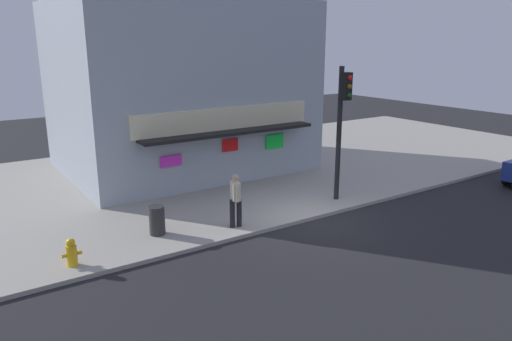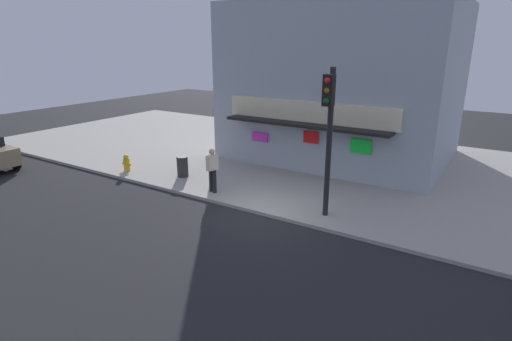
% 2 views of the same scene
% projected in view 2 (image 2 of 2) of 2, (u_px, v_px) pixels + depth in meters
% --- Properties ---
extents(ground_plane, '(57.63, 57.63, 0.00)m').
position_uv_depth(ground_plane, '(259.00, 215.00, 13.93)').
color(ground_plane, '#232326').
extents(sidewalk, '(38.42, 13.85, 0.13)m').
position_uv_depth(sidewalk, '(335.00, 164.00, 19.48)').
color(sidewalk, '#A39E93').
rests_on(sidewalk, ground_plane).
extents(corner_building, '(10.16, 8.83, 7.31)m').
position_uv_depth(corner_building, '(344.00, 82.00, 20.04)').
color(corner_building, '#9EA8B2').
rests_on(corner_building, sidewalk).
extents(traffic_light, '(0.32, 0.58, 4.83)m').
position_uv_depth(traffic_light, '(329.00, 124.00, 12.62)').
color(traffic_light, black).
rests_on(traffic_light, sidewalk).
extents(fire_hydrant, '(0.52, 0.28, 0.75)m').
position_uv_depth(fire_hydrant, '(126.00, 163.00, 18.22)').
color(fire_hydrant, gold).
rests_on(fire_hydrant, sidewalk).
extents(trash_can, '(0.48, 0.48, 0.88)m').
position_uv_depth(trash_can, '(182.00, 167.00, 17.42)').
color(trash_can, '#2D2D2D').
rests_on(trash_can, sidewalk).
extents(pedestrian, '(0.41, 0.57, 1.72)m').
position_uv_depth(pedestrian, '(212.00, 169.00, 15.45)').
color(pedestrian, black).
rests_on(pedestrian, sidewalk).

